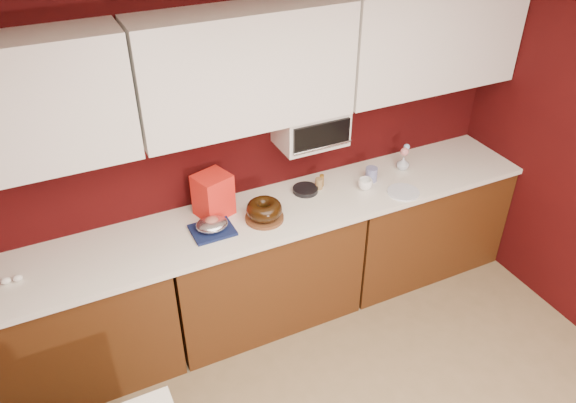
# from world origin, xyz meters

# --- Properties ---
(ceiling) EXTENTS (4.00, 4.50, 0.02)m
(ceiling) POSITION_xyz_m (0.00, 0.00, 2.50)
(ceiling) COLOR white
(ceiling) RESTS_ON wall_back
(wall_back) EXTENTS (4.00, 0.02, 2.50)m
(wall_back) POSITION_xyz_m (0.00, 2.25, 1.25)
(wall_back) COLOR #360707
(wall_back) RESTS_ON floor
(base_cabinet_left) EXTENTS (1.31, 0.58, 0.86)m
(base_cabinet_left) POSITION_xyz_m (-1.33, 1.94, 0.43)
(base_cabinet_left) COLOR #4B280F
(base_cabinet_left) RESTS_ON floor
(base_cabinet_center) EXTENTS (1.31, 0.58, 0.86)m
(base_cabinet_center) POSITION_xyz_m (0.00, 1.94, 0.43)
(base_cabinet_center) COLOR #4B280F
(base_cabinet_center) RESTS_ON floor
(base_cabinet_right) EXTENTS (1.31, 0.58, 0.86)m
(base_cabinet_right) POSITION_xyz_m (1.33, 1.94, 0.43)
(base_cabinet_right) COLOR #4B280F
(base_cabinet_right) RESTS_ON floor
(countertop) EXTENTS (4.00, 0.62, 0.04)m
(countertop) POSITION_xyz_m (0.00, 1.94, 0.88)
(countertop) COLOR white
(countertop) RESTS_ON base_cabinet_center
(upper_cabinet_center) EXTENTS (1.31, 0.33, 0.70)m
(upper_cabinet_center) POSITION_xyz_m (0.00, 2.08, 1.85)
(upper_cabinet_center) COLOR white
(upper_cabinet_center) RESTS_ON wall_back
(upper_cabinet_right) EXTENTS (1.31, 0.33, 0.70)m
(upper_cabinet_right) POSITION_xyz_m (1.33, 2.08, 1.85)
(upper_cabinet_right) COLOR white
(upper_cabinet_right) RESTS_ON wall_back
(toaster_oven) EXTENTS (0.45, 0.30, 0.25)m
(toaster_oven) POSITION_xyz_m (0.45, 2.10, 1.38)
(toaster_oven) COLOR white
(toaster_oven) RESTS_ON upper_cabinet_center
(toaster_oven_door) EXTENTS (0.40, 0.02, 0.18)m
(toaster_oven_door) POSITION_xyz_m (0.45, 1.94, 1.38)
(toaster_oven_door) COLOR black
(toaster_oven_door) RESTS_ON toaster_oven
(toaster_oven_handle) EXTENTS (0.42, 0.02, 0.02)m
(toaster_oven_handle) POSITION_xyz_m (0.45, 1.93, 1.30)
(toaster_oven_handle) COLOR silver
(toaster_oven_handle) RESTS_ON toaster_oven
(cake_base) EXTENTS (0.32, 0.32, 0.02)m
(cake_base) POSITION_xyz_m (0.01, 1.88, 0.91)
(cake_base) COLOR brown
(cake_base) RESTS_ON countertop
(bundt_cake) EXTENTS (0.29, 0.29, 0.09)m
(bundt_cake) POSITION_xyz_m (0.01, 1.88, 0.98)
(bundt_cake) COLOR black
(bundt_cake) RESTS_ON cake_base
(navy_towel) EXTENTS (0.26, 0.22, 0.02)m
(navy_towel) POSITION_xyz_m (-0.34, 1.90, 0.91)
(navy_towel) COLOR #121C45
(navy_towel) RESTS_ON countertop
(foil_ham_nest) EXTENTS (0.24, 0.21, 0.08)m
(foil_ham_nest) POSITION_xyz_m (-0.34, 1.90, 0.96)
(foil_ham_nest) COLOR silver
(foil_ham_nest) RESTS_ON navy_towel
(roasted_ham) EXTENTS (0.11, 0.11, 0.06)m
(roasted_ham) POSITION_xyz_m (-0.34, 1.90, 0.98)
(roasted_ham) COLOR #B46152
(roasted_ham) RESTS_ON foil_ham_nest
(pandoro_box) EXTENTS (0.26, 0.25, 0.29)m
(pandoro_box) POSITION_xyz_m (-0.26, 2.08, 1.05)
(pandoro_box) COLOR red
(pandoro_box) RESTS_ON countertop
(dark_pan) EXTENTS (0.20, 0.20, 0.03)m
(dark_pan) POSITION_xyz_m (0.40, 2.06, 0.92)
(dark_pan) COLOR black
(dark_pan) RESTS_ON countertop
(coffee_mug) EXTENTS (0.10, 0.10, 0.10)m
(coffee_mug) POSITION_xyz_m (0.79, 1.91, 0.95)
(coffee_mug) COLOR white
(coffee_mug) RESTS_ON countertop
(blue_jar) EXTENTS (0.09, 0.09, 0.10)m
(blue_jar) POSITION_xyz_m (0.89, 1.99, 0.95)
(blue_jar) COLOR navy
(blue_jar) RESTS_ON countertop
(flower_vase) EXTENTS (0.09, 0.09, 0.11)m
(flower_vase) POSITION_xyz_m (1.19, 2.02, 0.96)
(flower_vase) COLOR silver
(flower_vase) RESTS_ON countertop
(flower_pink) EXTENTS (0.06, 0.06, 0.06)m
(flower_pink) POSITION_xyz_m (1.19, 2.02, 1.05)
(flower_pink) COLOR #DB7F80
(flower_pink) RESTS_ON flower_vase
(flower_blue) EXTENTS (0.05, 0.05, 0.05)m
(flower_blue) POSITION_xyz_m (1.22, 2.04, 1.07)
(flower_blue) COLOR #8DB6E2
(flower_blue) RESTS_ON flower_vase
(china_plate) EXTENTS (0.27, 0.27, 0.01)m
(china_plate) POSITION_xyz_m (1.01, 1.75, 0.91)
(china_plate) COLOR white
(china_plate) RESTS_ON countertop
(amber_bottle) EXTENTS (0.03, 0.03, 0.09)m
(amber_bottle) POSITION_xyz_m (0.53, 2.07, 0.95)
(amber_bottle) COLOR brown
(amber_bottle) RESTS_ON countertop
(paper_cup) EXTENTS (0.05, 0.05, 0.08)m
(paper_cup) POSITION_xyz_m (0.50, 2.06, 0.94)
(paper_cup) COLOR olive
(paper_cup) RESTS_ON countertop
(egg_left) EXTENTS (0.07, 0.06, 0.04)m
(egg_left) POSITION_xyz_m (-1.48, 1.94, 0.92)
(egg_left) COLOR white
(egg_left) RESTS_ON countertop
(egg_right) EXTENTS (0.07, 0.06, 0.04)m
(egg_right) POSITION_xyz_m (-1.54, 1.94, 0.92)
(egg_right) COLOR white
(egg_right) RESTS_ON countertop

